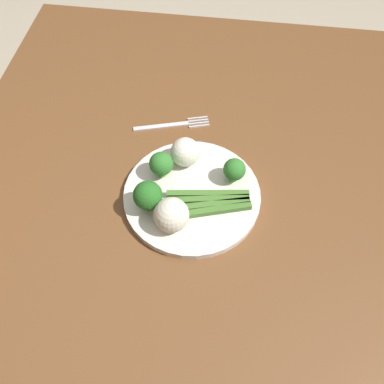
{
  "coord_description": "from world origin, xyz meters",
  "views": [
    {
      "loc": [
        0.45,
        0.05,
        1.44
      ],
      "look_at": [
        0.01,
        -0.01,
        0.77
      ],
      "focal_mm": 39.64,
      "sensor_mm": 36.0,
      "label": 1
    }
  ],
  "objects_px": {
    "dining_table": "(199,222)",
    "broccoli_near_center": "(161,164)",
    "cauliflower_front_left": "(185,152)",
    "fork": "(173,125)",
    "cauliflower_right": "(171,215)",
    "broccoli_back": "(234,170)",
    "asparagus_bundle": "(208,203)",
    "plate": "(192,196)",
    "broccoli_outer_edge": "(148,196)"
  },
  "relations": [
    {
      "from": "asparagus_bundle",
      "to": "broccoli_outer_edge",
      "type": "xyz_separation_m",
      "value": [
        0.02,
        -0.11,
        0.03
      ]
    },
    {
      "from": "broccoli_outer_edge",
      "to": "broccoli_near_center",
      "type": "height_order",
      "value": "broccoli_outer_edge"
    },
    {
      "from": "broccoli_back",
      "to": "cauliflower_right",
      "type": "relative_size",
      "value": 0.83
    },
    {
      "from": "asparagus_bundle",
      "to": "cauliflower_front_left",
      "type": "bearing_deg",
      "value": -71.97
    },
    {
      "from": "dining_table",
      "to": "plate",
      "type": "relative_size",
      "value": 4.41
    },
    {
      "from": "broccoli_outer_edge",
      "to": "broccoli_back",
      "type": "xyz_separation_m",
      "value": [
        -0.08,
        0.15,
        -0.01
      ]
    },
    {
      "from": "asparagus_bundle",
      "to": "fork",
      "type": "relative_size",
      "value": 0.99
    },
    {
      "from": "cauliflower_front_left",
      "to": "cauliflower_right",
      "type": "height_order",
      "value": "cauliflower_right"
    },
    {
      "from": "plate",
      "to": "fork",
      "type": "xyz_separation_m",
      "value": [
        -0.18,
        -0.07,
        -0.01
      ]
    },
    {
      "from": "broccoli_outer_edge",
      "to": "fork",
      "type": "bearing_deg",
      "value": 178.09
    },
    {
      "from": "broccoli_near_center",
      "to": "cauliflower_front_left",
      "type": "distance_m",
      "value": 0.06
    },
    {
      "from": "dining_table",
      "to": "broccoli_near_center",
      "type": "height_order",
      "value": "broccoli_near_center"
    },
    {
      "from": "broccoli_near_center",
      "to": "fork",
      "type": "distance_m",
      "value": 0.15
    },
    {
      "from": "dining_table",
      "to": "broccoli_outer_edge",
      "type": "height_order",
      "value": "broccoli_outer_edge"
    },
    {
      "from": "dining_table",
      "to": "broccoli_near_center",
      "type": "xyz_separation_m",
      "value": [
        -0.03,
        -0.08,
        0.15
      ]
    },
    {
      "from": "broccoli_near_center",
      "to": "cauliflower_front_left",
      "type": "relative_size",
      "value": 0.99
    },
    {
      "from": "broccoli_back",
      "to": "plate",
      "type": "bearing_deg",
      "value": -59.51
    },
    {
      "from": "broccoli_back",
      "to": "cauliflower_front_left",
      "type": "bearing_deg",
      "value": -107.78
    },
    {
      "from": "asparagus_bundle",
      "to": "broccoli_near_center",
      "type": "distance_m",
      "value": 0.12
    },
    {
      "from": "dining_table",
      "to": "asparagus_bundle",
      "type": "height_order",
      "value": "asparagus_bundle"
    },
    {
      "from": "broccoli_near_center",
      "to": "cauliflower_right",
      "type": "relative_size",
      "value": 0.89
    },
    {
      "from": "broccoli_outer_edge",
      "to": "fork",
      "type": "distance_m",
      "value": 0.23
    },
    {
      "from": "fork",
      "to": "broccoli_near_center",
      "type": "bearing_deg",
      "value": -105.18
    },
    {
      "from": "dining_table",
      "to": "cauliflower_front_left",
      "type": "xyz_separation_m",
      "value": [
        -0.07,
        -0.04,
        0.15
      ]
    },
    {
      "from": "dining_table",
      "to": "cauliflower_front_left",
      "type": "bearing_deg",
      "value": -150.31
    },
    {
      "from": "broccoli_back",
      "to": "cauliflower_front_left",
      "type": "distance_m",
      "value": 0.1
    },
    {
      "from": "broccoli_back",
      "to": "cauliflower_right",
      "type": "bearing_deg",
      "value": -41.53
    },
    {
      "from": "cauliflower_front_left",
      "to": "fork",
      "type": "bearing_deg",
      "value": -157.65
    },
    {
      "from": "asparagus_bundle",
      "to": "broccoli_outer_edge",
      "type": "relative_size",
      "value": 2.47
    },
    {
      "from": "broccoli_back",
      "to": "cauliflower_front_left",
      "type": "xyz_separation_m",
      "value": [
        -0.03,
        -0.1,
        -0.0
      ]
    },
    {
      "from": "broccoli_back",
      "to": "cauliflower_right",
      "type": "distance_m",
      "value": 0.15
    },
    {
      "from": "broccoli_near_center",
      "to": "cauliflower_front_left",
      "type": "xyz_separation_m",
      "value": [
        -0.04,
        0.04,
        -0.0
      ]
    },
    {
      "from": "asparagus_bundle",
      "to": "cauliflower_right",
      "type": "distance_m",
      "value": 0.08
    },
    {
      "from": "cauliflower_front_left",
      "to": "cauliflower_right",
      "type": "distance_m",
      "value": 0.15
    },
    {
      "from": "cauliflower_right",
      "to": "plate",
      "type": "bearing_deg",
      "value": 159.17
    },
    {
      "from": "broccoli_near_center",
      "to": "broccoli_back",
      "type": "distance_m",
      "value": 0.14
    },
    {
      "from": "cauliflower_right",
      "to": "fork",
      "type": "distance_m",
      "value": 0.26
    },
    {
      "from": "plate",
      "to": "cauliflower_right",
      "type": "height_order",
      "value": "cauliflower_right"
    },
    {
      "from": "broccoli_back",
      "to": "asparagus_bundle",
      "type": "bearing_deg",
      "value": -32.66
    },
    {
      "from": "plate",
      "to": "cauliflower_right",
      "type": "bearing_deg",
      "value": -20.83
    },
    {
      "from": "cauliflower_front_left",
      "to": "fork",
      "type": "relative_size",
      "value": 0.35
    },
    {
      "from": "dining_table",
      "to": "asparagus_bundle",
      "type": "relative_size",
      "value": 7.13
    },
    {
      "from": "cauliflower_front_left",
      "to": "dining_table",
      "type": "bearing_deg",
      "value": 29.69
    },
    {
      "from": "broccoli_outer_edge",
      "to": "plate",
      "type": "bearing_deg",
      "value": 118.51
    },
    {
      "from": "broccoli_back",
      "to": "cauliflower_front_left",
      "type": "relative_size",
      "value": 0.91
    },
    {
      "from": "cauliflower_front_left",
      "to": "cauliflower_right",
      "type": "xyz_separation_m",
      "value": [
        0.15,
        -0.0,
        0.0
      ]
    },
    {
      "from": "cauliflower_front_left",
      "to": "fork",
      "type": "distance_m",
      "value": 0.12
    },
    {
      "from": "asparagus_bundle",
      "to": "broccoli_near_center",
      "type": "xyz_separation_m",
      "value": [
        -0.06,
        -0.1,
        0.03
      ]
    },
    {
      "from": "broccoli_near_center",
      "to": "plate",
      "type": "bearing_deg",
      "value": 59.97
    },
    {
      "from": "plate",
      "to": "fork",
      "type": "distance_m",
      "value": 0.19
    }
  ]
}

